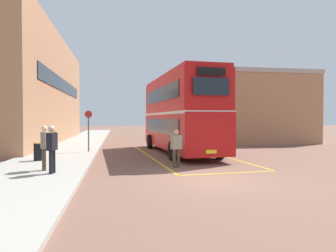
{
  "coord_description": "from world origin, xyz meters",
  "views": [
    {
      "loc": [
        -3.31,
        -10.06,
        2.13
      ],
      "look_at": [
        0.23,
        10.96,
        1.63
      ],
      "focal_mm": 32.53,
      "sensor_mm": 36.0,
      "label": 1
    }
  ],
  "objects_px": {
    "bus_stop_sign": "(88,127)",
    "pedestrian_waiting_far": "(52,146)",
    "double_decker_bus": "(180,113)",
    "pedestrian_waiting_near": "(44,144)",
    "single_deck_bus": "(175,123)",
    "pedestrian_boarding": "(176,146)",
    "litter_bin": "(38,152)"
  },
  "relations": [
    {
      "from": "pedestrian_boarding",
      "to": "bus_stop_sign",
      "type": "relative_size",
      "value": 0.67
    },
    {
      "from": "pedestrian_waiting_near",
      "to": "litter_bin",
      "type": "xyz_separation_m",
      "value": [
        -0.92,
        2.94,
        -0.58
      ]
    },
    {
      "from": "bus_stop_sign",
      "to": "pedestrian_waiting_far",
      "type": "bearing_deg",
      "value": -94.77
    },
    {
      "from": "pedestrian_waiting_far",
      "to": "bus_stop_sign",
      "type": "relative_size",
      "value": 0.7
    },
    {
      "from": "single_deck_bus",
      "to": "litter_bin",
      "type": "height_order",
      "value": "single_deck_bus"
    },
    {
      "from": "pedestrian_waiting_far",
      "to": "pedestrian_boarding",
      "type": "bearing_deg",
      "value": 16.11
    },
    {
      "from": "double_decker_bus",
      "to": "single_deck_bus",
      "type": "relative_size",
      "value": 1.28
    },
    {
      "from": "pedestrian_boarding",
      "to": "litter_bin",
      "type": "distance_m",
      "value": 6.68
    },
    {
      "from": "pedestrian_boarding",
      "to": "pedestrian_waiting_near",
      "type": "relative_size",
      "value": 0.96
    },
    {
      "from": "single_deck_bus",
      "to": "bus_stop_sign",
      "type": "height_order",
      "value": "single_deck_bus"
    },
    {
      "from": "double_decker_bus",
      "to": "pedestrian_boarding",
      "type": "distance_m",
      "value": 5.92
    },
    {
      "from": "single_deck_bus",
      "to": "pedestrian_boarding",
      "type": "xyz_separation_m",
      "value": [
        -4.41,
        -23.11,
        -0.68
      ]
    },
    {
      "from": "double_decker_bus",
      "to": "litter_bin",
      "type": "bearing_deg",
      "value": -156.78
    },
    {
      "from": "litter_bin",
      "to": "single_deck_bus",
      "type": "bearing_deg",
      "value": 62.86
    },
    {
      "from": "pedestrian_waiting_near",
      "to": "double_decker_bus",
      "type": "bearing_deg",
      "value": 43.0
    },
    {
      "from": "double_decker_bus",
      "to": "pedestrian_waiting_near",
      "type": "relative_size",
      "value": 6.17
    },
    {
      "from": "single_deck_bus",
      "to": "bus_stop_sign",
      "type": "bearing_deg",
      "value": -116.92
    },
    {
      "from": "litter_bin",
      "to": "pedestrian_boarding",
      "type": "bearing_deg",
      "value": -20.35
    },
    {
      "from": "pedestrian_boarding",
      "to": "pedestrian_waiting_far",
      "type": "distance_m",
      "value": 5.08
    },
    {
      "from": "double_decker_bus",
      "to": "pedestrian_boarding",
      "type": "bearing_deg",
      "value": -103.15
    },
    {
      "from": "litter_bin",
      "to": "double_decker_bus",
      "type": "bearing_deg",
      "value": 23.22
    },
    {
      "from": "pedestrian_waiting_near",
      "to": "bus_stop_sign",
      "type": "bearing_deg",
      "value": 80.85
    },
    {
      "from": "pedestrian_waiting_near",
      "to": "pedestrian_waiting_far",
      "type": "relative_size",
      "value": 0.99
    },
    {
      "from": "pedestrian_waiting_far",
      "to": "bus_stop_sign",
      "type": "height_order",
      "value": "bus_stop_sign"
    },
    {
      "from": "double_decker_bus",
      "to": "single_deck_bus",
      "type": "distance_m",
      "value": 17.85
    },
    {
      "from": "pedestrian_waiting_near",
      "to": "pedestrian_waiting_far",
      "type": "bearing_deg",
      "value": -60.04
    },
    {
      "from": "pedestrian_boarding",
      "to": "litter_bin",
      "type": "height_order",
      "value": "pedestrian_boarding"
    },
    {
      "from": "pedestrian_waiting_near",
      "to": "litter_bin",
      "type": "bearing_deg",
      "value": 107.37
    },
    {
      "from": "litter_bin",
      "to": "pedestrian_waiting_near",
      "type": "bearing_deg",
      "value": -72.63
    },
    {
      "from": "pedestrian_waiting_near",
      "to": "pedestrian_waiting_far",
      "type": "xyz_separation_m",
      "value": [
        0.45,
        -0.79,
        0.02
      ]
    },
    {
      "from": "pedestrian_waiting_near",
      "to": "pedestrian_waiting_far",
      "type": "distance_m",
      "value": 0.91
    },
    {
      "from": "double_decker_bus",
      "to": "single_deck_bus",
      "type": "xyz_separation_m",
      "value": [
        3.11,
        17.56,
        -0.88
      ]
    }
  ]
}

